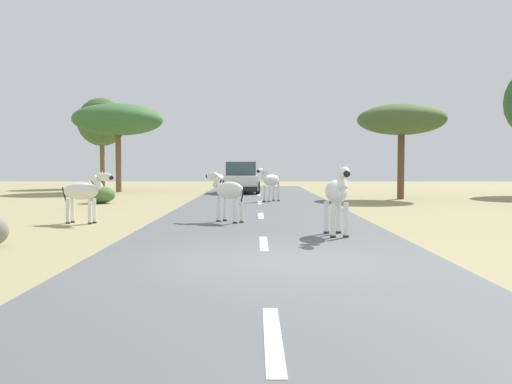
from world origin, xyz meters
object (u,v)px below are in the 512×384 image
at_px(zebra_0, 339,193).
at_px(tree_1, 404,120).
at_px(bush_2, 103,195).
at_px(tree_0, 120,120).
at_px(tree_5, 104,122).
at_px(zebra_2, 86,192).
at_px(zebra_1, 272,181).
at_px(car_0, 243,179).
at_px(zebra_4, 230,191).
at_px(bush_3, 337,186).

distance_m(zebra_0, tree_1, 15.18).
height_order(zebra_0, bush_2, zebra_0).
relative_size(tree_0, tree_5, 0.84).
bearing_deg(bush_2, zebra_2, -77.42).
xyz_separation_m(tree_1, tree_5, (-17.66, 12.67, 0.87)).
relative_size(zebra_1, zebra_2, 0.97).
bearing_deg(tree_5, zebra_0, -64.77).
bearing_deg(tree_0, zebra_0, -64.44).
xyz_separation_m(zebra_1, tree_0, (-8.84, 9.47, 3.35)).
bearing_deg(zebra_2, car_0, 177.71).
bearing_deg(tree_5, tree_0, -66.00).
distance_m(car_0, tree_0, 8.37).
height_order(zebra_1, car_0, car_0).
bearing_deg(car_0, zebra_2, 73.73).
height_order(zebra_1, bush_2, zebra_1).
bearing_deg(tree_0, zebra_2, -78.97).
distance_m(zebra_1, zebra_4, 8.61).
bearing_deg(tree_0, bush_3, 3.70).
xyz_separation_m(zebra_2, tree_5, (-6.05, 23.66, 3.72)).
bearing_deg(tree_1, zebra_2, -136.57).
bearing_deg(zebra_0, car_0, -86.26).
xyz_separation_m(zebra_4, bush_2, (-5.76, 8.11, -0.55)).
relative_size(zebra_4, tree_5, 0.23).
bearing_deg(tree_1, zebra_4, -124.64).
xyz_separation_m(tree_0, tree_5, (-2.57, 5.76, 0.30)).
bearing_deg(zebra_1, zebra_4, 119.01).
bearing_deg(car_0, tree_5, -40.65).
xyz_separation_m(zebra_0, bush_3, (3.06, 21.79, -0.71)).
bearing_deg(tree_1, tree_0, 155.43).
xyz_separation_m(zebra_0, car_0, (-2.66, 18.93, -0.15)).
bearing_deg(bush_3, zebra_2, -117.09).
relative_size(tree_1, bush_3, 4.59).
relative_size(zebra_0, bush_2, 1.42).
height_order(car_0, tree_1, tree_1).
xyz_separation_m(zebra_4, car_0, (-0.09, 15.95, -0.06)).
bearing_deg(tree_0, zebra_1, -46.96).
distance_m(zebra_0, zebra_2, 7.21).
xyz_separation_m(tree_1, bush_2, (-13.40, -2.95, -3.37)).
xyz_separation_m(zebra_4, tree_5, (-10.02, 23.73, 3.69)).
relative_size(zebra_0, car_0, 0.38).
xyz_separation_m(zebra_2, tree_1, (11.61, 10.99, 2.86)).
height_order(zebra_0, tree_1, tree_1).
bearing_deg(bush_3, bush_2, -136.76).
bearing_deg(tree_1, tree_5, 144.36).
distance_m(zebra_4, car_0, 15.95).
bearing_deg(tree_1, zebra_1, -157.69).
distance_m(zebra_2, zebra_4, 3.97).
bearing_deg(bush_3, tree_1, -75.38).
xyz_separation_m(tree_0, bush_2, (1.69, -9.85, -3.94)).
bearing_deg(tree_0, car_0, -15.33).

